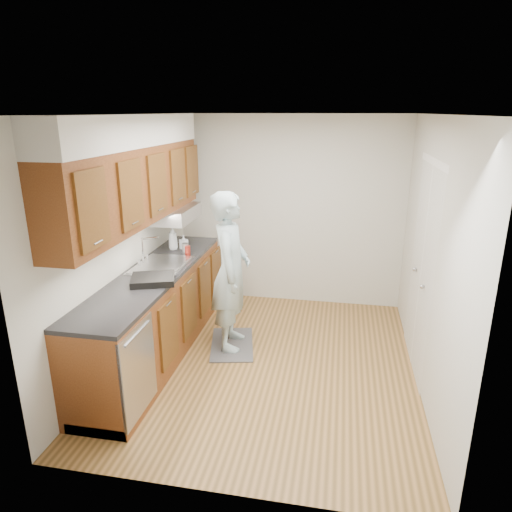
{
  "coord_description": "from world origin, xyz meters",
  "views": [
    {
      "loc": [
        0.67,
        -4.17,
        2.53
      ],
      "look_at": [
        -0.17,
        0.25,
        1.09
      ],
      "focal_mm": 32.0,
      "sensor_mm": 36.0,
      "label": 1
    }
  ],
  "objects_px": {
    "person": "(231,261)",
    "soap_bottle_b": "(184,242)",
    "steel_can": "(185,249)",
    "soda_can": "(188,251)",
    "dish_rack": "(153,279)",
    "soap_bottle_a": "(173,238)"
  },
  "relations": [
    {
      "from": "person",
      "to": "steel_can",
      "type": "height_order",
      "value": "person"
    },
    {
      "from": "person",
      "to": "soda_can",
      "type": "height_order",
      "value": "person"
    },
    {
      "from": "steel_can",
      "to": "soda_can",
      "type": "bearing_deg",
      "value": -36.62
    },
    {
      "from": "soda_can",
      "to": "dish_rack",
      "type": "distance_m",
      "value": 0.9
    },
    {
      "from": "person",
      "to": "soda_can",
      "type": "xyz_separation_m",
      "value": [
        -0.58,
        0.29,
        -0.0
      ]
    },
    {
      "from": "dish_rack",
      "to": "steel_can",
      "type": "bearing_deg",
      "value": 69.4
    },
    {
      "from": "soap_bottle_a",
      "to": "soap_bottle_b",
      "type": "distance_m",
      "value": 0.14
    },
    {
      "from": "soap_bottle_b",
      "to": "soda_can",
      "type": "bearing_deg",
      "value": -61.94
    },
    {
      "from": "person",
      "to": "soap_bottle_a",
      "type": "height_order",
      "value": "person"
    },
    {
      "from": "soap_bottle_a",
      "to": "steel_can",
      "type": "xyz_separation_m",
      "value": [
        0.22,
        -0.18,
        -0.07
      ]
    },
    {
      "from": "soap_bottle_a",
      "to": "soda_can",
      "type": "relative_size",
      "value": 2.51
    },
    {
      "from": "soap_bottle_a",
      "to": "steel_can",
      "type": "distance_m",
      "value": 0.29
    },
    {
      "from": "soap_bottle_a",
      "to": "soda_can",
      "type": "xyz_separation_m",
      "value": [
        0.25,
        -0.21,
        -0.09
      ]
    },
    {
      "from": "person",
      "to": "soap_bottle_a",
      "type": "bearing_deg",
      "value": 53.54
    },
    {
      "from": "soap_bottle_b",
      "to": "dish_rack",
      "type": "distance_m",
      "value": 1.15
    },
    {
      "from": "soda_can",
      "to": "soap_bottle_a",
      "type": "bearing_deg",
      "value": 140.59
    },
    {
      "from": "person",
      "to": "steel_can",
      "type": "xyz_separation_m",
      "value": [
        -0.61,
        0.32,
        0.01
      ]
    },
    {
      "from": "steel_can",
      "to": "person",
      "type": "bearing_deg",
      "value": -27.18
    },
    {
      "from": "person",
      "to": "soap_bottle_b",
      "type": "bearing_deg",
      "value": 47.36
    },
    {
      "from": "soap_bottle_b",
      "to": "steel_can",
      "type": "height_order",
      "value": "soap_bottle_b"
    },
    {
      "from": "person",
      "to": "dish_rack",
      "type": "bearing_deg",
      "value": 128.42
    },
    {
      "from": "soda_can",
      "to": "dish_rack",
      "type": "height_order",
      "value": "soda_can"
    }
  ]
}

